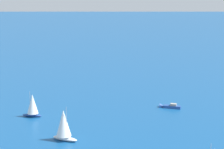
{
  "coord_description": "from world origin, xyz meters",
  "views": [
    {
      "loc": [
        7.05,
        -118.62,
        51.67
      ],
      "look_at": [
        -0.94,
        0.76,
        27.11
      ],
      "focal_mm": 66.27,
      "sensor_mm": 36.0,
      "label": 1
    }
  ],
  "objects": [
    {
      "name": "motorboat_near_centre",
      "position": [
        20.69,
        60.3,
        0.73
      ],
      "size": [
        9.64,
        4.54,
        2.71
      ],
      "color": "#23478C",
      "rests_on": "ground_plane"
    },
    {
      "name": "sailboat_far_port",
      "position": [
        -36.77,
        43.42,
        4.89
      ],
      "size": [
        8.5,
        5.04,
        10.7
      ],
      "color": "#23478C",
      "rests_on": "ground_plane"
    },
    {
      "name": "sailboat_far_stbd",
      "position": [
        -18.88,
        17.07,
        5.65
      ],
      "size": [
        9.9,
        6.86,
        12.37
      ],
      "color": "white",
      "rests_on": "ground_plane"
    }
  ]
}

